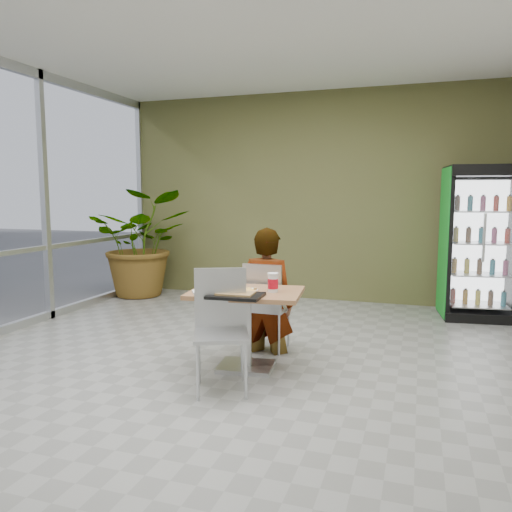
# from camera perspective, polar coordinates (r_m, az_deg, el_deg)

# --- Properties ---
(ground) EXTENTS (7.00, 7.00, 0.00)m
(ground) POSITION_cam_1_polar(r_m,az_deg,el_deg) (4.75, -3.23, -13.12)
(ground) COLOR gray
(ground) RESTS_ON ground
(room_envelope) EXTENTS (6.00, 7.00, 3.20)m
(room_envelope) POSITION_cam_1_polar(r_m,az_deg,el_deg) (4.46, -3.37, 6.56)
(room_envelope) COLOR beige
(room_envelope) RESTS_ON ground
(dining_table) EXTENTS (1.10, 0.83, 0.75)m
(dining_table) POSITION_cam_1_polar(r_m,az_deg,el_deg) (4.68, -1.15, -6.53)
(dining_table) COLOR #A26B45
(dining_table) RESTS_ON ground
(chair_far) EXTENTS (0.42, 0.43, 0.94)m
(chair_far) POSITION_cam_1_polar(r_m,az_deg,el_deg) (5.19, 1.03, -5.07)
(chair_far) COLOR #B8BABD
(chair_far) RESTS_ON ground
(chair_near) EXTENTS (0.59, 0.59, 1.01)m
(chair_near) POSITION_cam_1_polar(r_m,az_deg,el_deg) (4.26, -4.04, -7.16)
(chair_near) COLOR #B8BABD
(chair_near) RESTS_ON ground
(seated_woman) EXTENTS (0.60, 0.39, 1.60)m
(seated_woman) POSITION_cam_1_polar(r_m,az_deg,el_deg) (5.24, 1.21, -5.47)
(seated_woman) COLOR black
(seated_woman) RESTS_ON ground
(pizza_plate) EXTENTS (0.27, 0.21, 0.03)m
(pizza_plate) POSITION_cam_1_polar(r_m,az_deg,el_deg) (4.62, -1.07, -3.80)
(pizza_plate) COLOR white
(pizza_plate) RESTS_ON dining_table
(soda_cup) EXTENTS (0.10, 0.10, 0.18)m
(soda_cup) POSITION_cam_1_polar(r_m,az_deg,el_deg) (4.57, 1.95, -3.08)
(soda_cup) COLOR white
(soda_cup) RESTS_ON dining_table
(napkin_stack) EXTENTS (0.22, 0.22, 0.02)m
(napkin_stack) POSITION_cam_1_polar(r_m,az_deg,el_deg) (4.55, -6.25, -4.10)
(napkin_stack) COLOR white
(napkin_stack) RESTS_ON dining_table
(cafeteria_tray) EXTENTS (0.48, 0.36, 0.03)m
(cafeteria_tray) POSITION_cam_1_polar(r_m,az_deg,el_deg) (4.34, -2.34, -4.55)
(cafeteria_tray) COLOR black
(cafeteria_tray) RESTS_ON dining_table
(beverage_fridge) EXTENTS (1.00, 0.81, 2.01)m
(beverage_fridge) POSITION_cam_1_polar(r_m,az_deg,el_deg) (7.17, 24.24, 1.36)
(beverage_fridge) COLOR black
(beverage_fridge) RESTS_ON ground
(potted_plant) EXTENTS (1.96, 1.86, 1.72)m
(potted_plant) POSITION_cam_1_polar(r_m,az_deg,el_deg) (8.28, -12.85, 1.46)
(potted_plant) COLOR #2C7031
(potted_plant) RESTS_ON ground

